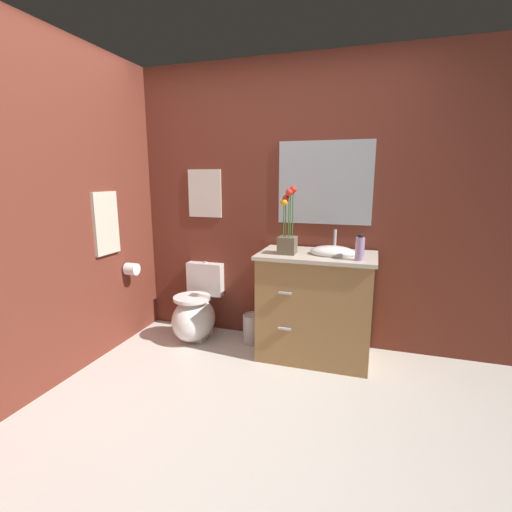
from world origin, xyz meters
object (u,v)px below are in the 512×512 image
at_px(vanity_cabinet, 316,305).
at_px(flower_vase, 288,231).
at_px(trash_bin, 253,328).
at_px(toilet_paper_roll, 132,269).
at_px(wall_poster, 205,194).
at_px(toilet, 196,313).
at_px(hanging_towel, 106,223).
at_px(wall_mirror, 325,183).
at_px(soap_bottle, 360,248).

distance_m(vanity_cabinet, flower_vase, 0.67).
bearing_deg(vanity_cabinet, trash_bin, 171.41).
bearing_deg(toilet_paper_roll, wall_poster, 41.18).
bearing_deg(flower_vase, wall_poster, 157.17).
bearing_deg(trash_bin, toilet, -173.54).
bearing_deg(toilet_paper_roll, hanging_towel, -103.75).
bearing_deg(toilet, wall_poster, 90.00).
bearing_deg(flower_vase, wall_mirror, 58.43).
xyz_separation_m(wall_poster, hanging_towel, (-0.59, -0.69, -0.22)).
distance_m(trash_bin, toilet_paper_roll, 1.23).
bearing_deg(flower_vase, hanging_towel, -168.06).
relative_size(flower_vase, soap_bottle, 2.74).
xyz_separation_m(toilet, toilet_paper_roll, (-0.53, -0.20, 0.44)).
xyz_separation_m(wall_mirror, toilet_paper_roll, (-1.65, -0.46, -0.77)).
bearing_deg(vanity_cabinet, wall_mirror, 90.51).
distance_m(toilet, flower_vase, 1.23).
bearing_deg(soap_bottle, toilet_paper_roll, -179.63).
relative_size(soap_bottle, hanging_towel, 0.38).
xyz_separation_m(soap_bottle, toilet_paper_roll, (-1.99, -0.01, -0.30)).
distance_m(soap_bottle, wall_poster, 1.57).
height_order(flower_vase, trash_bin, flower_vase).
height_order(trash_bin, wall_poster, wall_poster).
relative_size(hanging_towel, toilet_paper_roll, 4.73).
xyz_separation_m(soap_bottle, wall_mirror, (-0.33, 0.45, 0.47)).
bearing_deg(flower_vase, toilet, 173.08).
height_order(vanity_cabinet, toilet_paper_roll, vanity_cabinet).
bearing_deg(toilet, flower_vase, -6.92).
xyz_separation_m(flower_vase, wall_mirror, (0.23, 0.38, 0.37)).
bearing_deg(trash_bin, vanity_cabinet, -8.59).
distance_m(toilet, wall_poster, 1.14).
bearing_deg(wall_mirror, vanity_cabinet, -89.49).
bearing_deg(wall_mirror, hanging_towel, -158.06).
bearing_deg(wall_poster, toilet_paper_roll, -138.82).
bearing_deg(soap_bottle, wall_poster, 162.82).
bearing_deg(wall_poster, vanity_cabinet, -14.62).
relative_size(flower_vase, hanging_towel, 1.04).
distance_m(vanity_cabinet, wall_poster, 1.46).
bearing_deg(wall_poster, soap_bottle, -17.18).
bearing_deg(soap_bottle, hanging_towel, -173.37).
distance_m(soap_bottle, trash_bin, 1.27).
distance_m(vanity_cabinet, soap_bottle, 0.64).
bearing_deg(toilet_paper_roll, soap_bottle, 0.37).
bearing_deg(toilet_paper_roll, vanity_cabinet, 5.86).
distance_m(wall_poster, hanging_towel, 0.93).
bearing_deg(hanging_towel, trash_bin, 23.14).
distance_m(flower_vase, soap_bottle, 0.58).
distance_m(toilet, trash_bin, 0.56).
relative_size(toilet, wall_poster, 1.55).
relative_size(wall_mirror, hanging_towel, 1.54).
xyz_separation_m(soap_bottle, wall_poster, (-1.46, 0.45, 0.36)).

